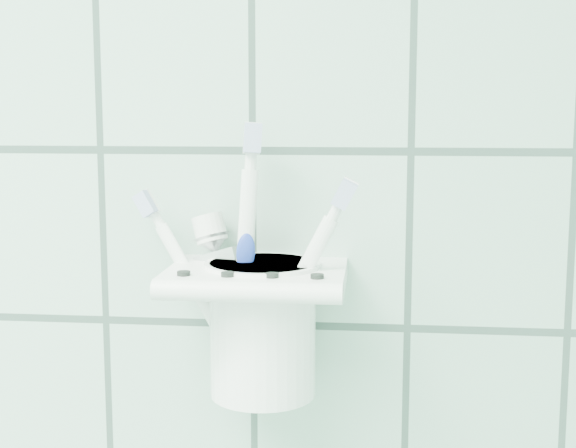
# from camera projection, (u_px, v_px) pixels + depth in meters

# --- Properties ---
(holder_bracket) EXTENTS (0.14, 0.11, 0.04)m
(holder_bracket) POSITION_uv_depth(u_px,v_px,m) (257.00, 279.00, 0.64)
(holder_bracket) COLOR white
(holder_bracket) RESTS_ON wall_back
(cup) EXTENTS (0.09, 0.09, 0.11)m
(cup) POSITION_uv_depth(u_px,v_px,m) (263.00, 324.00, 0.64)
(cup) COLOR white
(cup) RESTS_ON holder_bracket
(toothbrush_pink) EXTENTS (0.09, 0.03, 0.17)m
(toothbrush_pink) POSITION_uv_depth(u_px,v_px,m) (248.00, 275.00, 0.64)
(toothbrush_pink) COLOR white
(toothbrush_pink) RESTS_ON cup
(toothbrush_blue) EXTENTS (0.03, 0.03, 0.21)m
(toothbrush_blue) POSITION_uv_depth(u_px,v_px,m) (236.00, 255.00, 0.63)
(toothbrush_blue) COLOR white
(toothbrush_blue) RESTS_ON cup
(toothbrush_orange) EXTENTS (0.08, 0.03, 0.18)m
(toothbrush_orange) POSITION_uv_depth(u_px,v_px,m) (243.00, 269.00, 0.63)
(toothbrush_orange) COLOR white
(toothbrush_orange) RESTS_ON cup
(toothpaste_tube) EXTENTS (0.07, 0.04, 0.15)m
(toothpaste_tube) POSITION_uv_depth(u_px,v_px,m) (246.00, 285.00, 0.64)
(toothpaste_tube) COLOR silver
(toothpaste_tube) RESTS_ON cup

